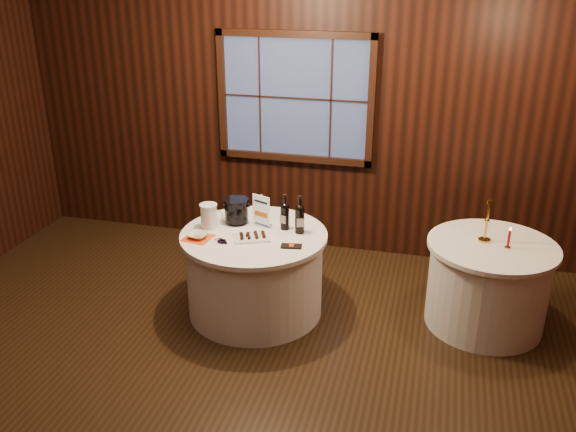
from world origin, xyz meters
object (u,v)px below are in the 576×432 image
(sign_stand, at_px, (262,215))
(glass_pitcher, at_px, (209,216))
(main_table, at_px, (255,272))
(cracker_bowl, at_px, (198,236))
(chocolate_plate, at_px, (252,237))
(red_candle, at_px, (509,240))
(chocolate_box, at_px, (291,246))
(port_bottle_left, at_px, (285,214))
(port_bottle_right, at_px, (300,217))
(side_table, at_px, (487,284))
(ice_bucket, at_px, (236,210))
(grape_bunch, at_px, (223,240))
(brass_candlestick, at_px, (486,227))

(sign_stand, height_order, glass_pitcher, sign_stand)
(main_table, height_order, cracker_bowl, cracker_bowl)
(sign_stand, height_order, chocolate_plate, sign_stand)
(red_candle, bearing_deg, chocolate_box, -166.19)
(port_bottle_left, xyz_separation_m, port_bottle_right, (0.14, -0.04, 0.01))
(sign_stand, bearing_deg, side_table, 25.75)
(main_table, height_order, chocolate_plate, chocolate_plate)
(main_table, xyz_separation_m, side_table, (2.00, 0.30, 0.00))
(ice_bucket, distance_m, cracker_bowl, 0.46)
(side_table, distance_m, cracker_bowl, 2.52)
(port_bottle_right, distance_m, cracker_bowl, 0.88)
(chocolate_box, height_order, red_candle, red_candle)
(chocolate_plate, bearing_deg, port_bottle_left, 50.68)
(main_table, distance_m, chocolate_box, 0.57)
(side_table, bearing_deg, main_table, -171.47)
(chocolate_plate, bearing_deg, chocolate_box, -11.43)
(ice_bucket, bearing_deg, side_table, 3.09)
(port_bottle_left, height_order, glass_pitcher, port_bottle_left)
(chocolate_plate, relative_size, cracker_bowl, 2.25)
(port_bottle_left, height_order, grape_bunch, port_bottle_left)
(red_candle, bearing_deg, chocolate_plate, -170.49)
(chocolate_plate, xyz_separation_m, chocolate_box, (0.37, -0.07, -0.01))
(sign_stand, bearing_deg, chocolate_plate, -69.39)
(brass_candlestick, bearing_deg, grape_bunch, -164.75)
(port_bottle_left, height_order, port_bottle_right, port_bottle_right)
(grape_bunch, distance_m, red_candle, 2.35)
(red_candle, bearing_deg, main_table, -173.35)
(port_bottle_left, xyz_separation_m, brass_candlestick, (1.69, 0.18, -0.01))
(sign_stand, distance_m, chocolate_box, 0.51)
(chocolate_box, bearing_deg, brass_candlestick, 9.83)
(chocolate_box, relative_size, red_candle, 0.93)
(cracker_bowl, relative_size, red_candle, 0.87)
(port_bottle_left, distance_m, grape_bunch, 0.60)
(chocolate_box, distance_m, red_candle, 1.78)
(port_bottle_left, bearing_deg, cracker_bowl, -137.08)
(sign_stand, distance_m, red_candle, 2.09)
(chocolate_plate, relative_size, brass_candlestick, 0.97)
(main_table, xyz_separation_m, port_bottle_right, (0.38, 0.12, 0.53))
(main_table, xyz_separation_m, brass_candlestick, (1.93, 0.34, 0.52))
(main_table, bearing_deg, cracker_bowl, -153.90)
(sign_stand, relative_size, cracker_bowl, 1.87)
(main_table, relative_size, grape_bunch, 8.38)
(port_bottle_left, bearing_deg, chocolate_box, -53.06)
(port_bottle_left, bearing_deg, side_table, 18.12)
(main_table, distance_m, sign_stand, 0.52)
(red_candle, bearing_deg, cracker_bowl, -169.80)
(ice_bucket, bearing_deg, sign_stand, -1.74)
(ice_bucket, xyz_separation_m, cracker_bowl, (-0.21, -0.39, -0.10))
(ice_bucket, relative_size, cracker_bowl, 1.42)
(ice_bucket, relative_size, grape_bunch, 1.50)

